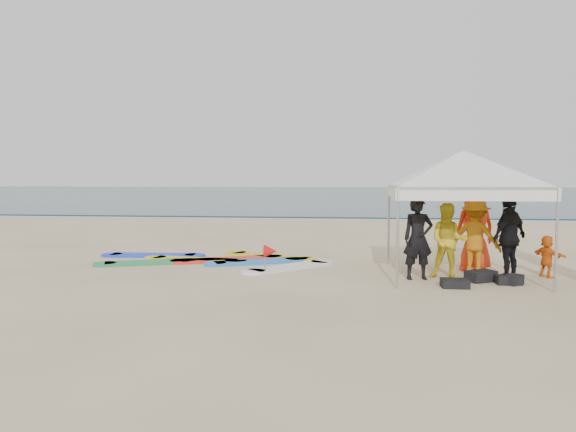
% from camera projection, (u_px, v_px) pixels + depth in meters
% --- Properties ---
extents(ground, '(120.00, 120.00, 0.00)m').
position_uv_depth(ground, '(281.00, 290.00, 10.37)').
color(ground, beige).
rests_on(ground, ground).
extents(ocean, '(160.00, 84.00, 0.08)m').
position_uv_depth(ocean, '(344.00, 193.00, 69.79)').
color(ocean, '#0C2633').
rests_on(ocean, ground).
extents(shoreline_foam, '(160.00, 1.20, 0.01)m').
position_uv_depth(shoreline_foam, '(328.00, 218.00, 28.39)').
color(shoreline_foam, silver).
rests_on(shoreline_foam, ground).
extents(person_black_a, '(0.68, 0.52, 1.68)m').
position_uv_depth(person_black_a, '(418.00, 238.00, 11.44)').
color(person_black_a, black).
rests_on(person_black_a, ground).
extents(person_yellow, '(0.86, 0.73, 1.56)m').
position_uv_depth(person_yellow, '(448.00, 241.00, 11.55)').
color(person_yellow, yellow).
rests_on(person_yellow, ground).
extents(person_orange_a, '(1.21, 0.99, 1.63)m').
position_uv_depth(person_orange_a, '(475.00, 237.00, 11.92)').
color(person_orange_a, orange).
rests_on(person_orange_a, ground).
extents(person_black_b, '(1.03, 1.02, 1.75)m').
position_uv_depth(person_black_b, '(509.00, 237.00, 11.35)').
color(person_black_b, black).
rests_on(person_black_b, ground).
extents(person_orange_b, '(1.07, 0.85, 1.90)m').
position_uv_depth(person_orange_b, '(475.00, 228.00, 12.48)').
color(person_orange_b, '#F13A15').
rests_on(person_orange_b, ground).
extents(person_seated, '(0.60, 0.85, 0.88)m').
position_uv_depth(person_seated, '(547.00, 256.00, 11.72)').
color(person_seated, orange).
rests_on(person_seated, ground).
extents(canopy_tent, '(4.02, 4.02, 3.03)m').
position_uv_depth(canopy_tent, '(463.00, 151.00, 11.62)').
color(canopy_tent, '#A5A5A8').
rests_on(canopy_tent, ground).
extents(marker_pennant, '(0.28, 0.28, 0.64)m').
position_uv_depth(marker_pennant, '(270.00, 251.00, 12.09)').
color(marker_pennant, '#A5A5A8').
rests_on(marker_pennant, ground).
extents(gear_pile, '(1.65, 1.19, 0.22)m').
position_uv_depth(gear_pile, '(485.00, 279.00, 10.97)').
color(gear_pile, black).
rests_on(gear_pile, ground).
extents(surfboard_spread, '(5.81, 3.30, 0.07)m').
position_uv_depth(surfboard_spread, '(219.00, 260.00, 13.92)').
color(surfboard_spread, red).
rests_on(surfboard_spread, ground).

